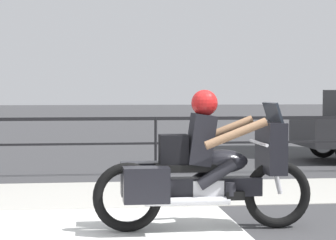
# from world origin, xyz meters

# --- Properties ---
(sidewalk_band) EXTENTS (44.00, 2.40, 0.01)m
(sidewalk_band) POSITION_xyz_m (0.00, 3.40, 0.01)
(sidewalk_band) COLOR #A8A59E
(sidewalk_band) RESTS_ON ground
(fence_railing) EXTENTS (36.00, 0.05, 1.05)m
(fence_railing) POSITION_xyz_m (0.00, 5.39, 0.83)
(fence_railing) COLOR black
(fence_railing) RESTS_ON ground
(motorcycle) EXTENTS (2.42, 0.76, 1.54)m
(motorcycle) POSITION_xyz_m (0.05, 0.80, 0.68)
(motorcycle) COLOR black
(motorcycle) RESTS_ON ground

